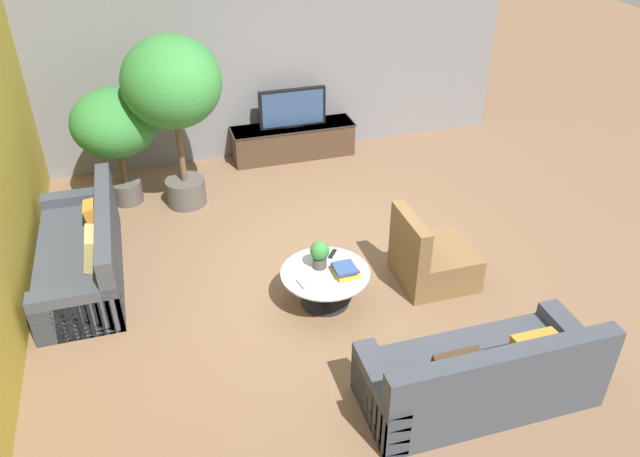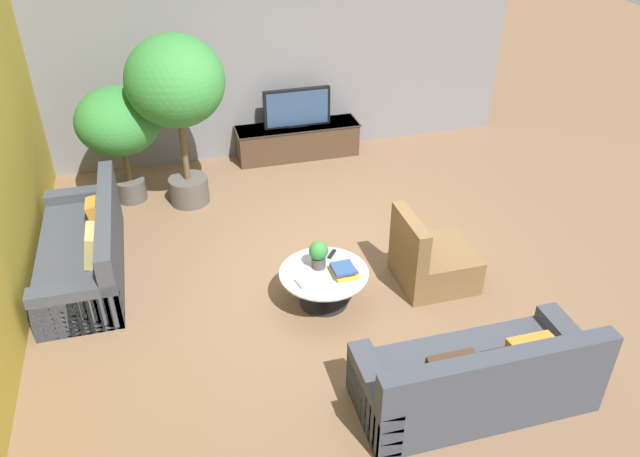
{
  "view_description": "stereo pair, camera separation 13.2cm",
  "coord_description": "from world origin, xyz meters",
  "views": [
    {
      "loc": [
        -1.76,
        -5.46,
        4.23
      ],
      "look_at": [
        -0.11,
        0.03,
        0.55
      ],
      "focal_mm": 35.0,
      "sensor_mm": 36.0,
      "label": 1
    },
    {
      "loc": [
        -1.63,
        -5.5,
        4.23
      ],
      "look_at": [
        -0.11,
        0.03,
        0.55
      ],
      "focal_mm": 35.0,
      "sensor_mm": 36.0,
      "label": 2
    }
  ],
  "objects": [
    {
      "name": "potted_palm_corner",
      "position": [
        -1.39,
        1.97,
        1.59
      ],
      "size": [
        1.2,
        1.2,
        2.24
      ],
      "color": "#514C47",
      "rests_on": "ground"
    },
    {
      "name": "potted_palm_tall",
      "position": [
        -2.14,
        2.24,
        1.09
      ],
      "size": [
        1.08,
        1.08,
        1.56
      ],
      "color": "#514C47",
      "rests_on": "ground"
    },
    {
      "name": "remote_black",
      "position": [
        -0.06,
        -0.27,
        0.4
      ],
      "size": [
        0.13,
        0.15,
        0.02
      ],
      "primitive_type": "cube",
      "rotation": [
        0.0,
        0.0,
        -0.66
      ],
      "color": "black",
      "rests_on": "coffee_table"
    },
    {
      "name": "back_wall_stone",
      "position": [
        0.0,
        3.26,
        1.5
      ],
      "size": [
        7.4,
        0.12,
        3.0
      ],
      "primitive_type": "cube",
      "color": "slate",
      "rests_on": "ground"
    },
    {
      "name": "remote_silver",
      "position": [
        -0.52,
        -0.68,
        0.4
      ],
      "size": [
        0.07,
        0.16,
        0.02
      ],
      "primitive_type": "cube",
      "rotation": [
        0.0,
        0.0,
        0.22
      ],
      "color": "gray",
      "rests_on": "coffee_table"
    },
    {
      "name": "media_console",
      "position": [
        0.33,
        2.94,
        0.26
      ],
      "size": [
        1.85,
        0.5,
        0.5
      ],
      "color": "#473323",
      "rests_on": "ground"
    },
    {
      "name": "book_stack",
      "position": [
        -0.04,
        -0.63,
        0.43
      ],
      "size": [
        0.26,
        0.3,
        0.09
      ],
      "color": "gold",
      "rests_on": "coffee_table"
    },
    {
      "name": "coffee_table",
      "position": [
        -0.23,
        -0.55,
        0.27
      ],
      "size": [
        0.93,
        0.93,
        0.39
      ],
      "color": "black",
      "rests_on": "ground"
    },
    {
      "name": "armchair_wicker",
      "position": [
        0.99,
        -0.51,
        0.27
      ],
      "size": [
        0.8,
        0.76,
        0.86
      ],
      "rotation": [
        0.0,
        0.0,
        1.57
      ],
      "color": "brown",
      "rests_on": "ground"
    },
    {
      "name": "ground_plane",
      "position": [
        0.0,
        0.0,
        0.0
      ],
      "size": [
        24.0,
        24.0,
        0.0
      ],
      "primitive_type": "plane",
      "color": "brown"
    },
    {
      "name": "couch_by_wall",
      "position": [
        -2.64,
        0.66,
        0.28
      ],
      "size": [
        0.84,
        2.17,
        0.84
      ],
      "rotation": [
        0.0,
        0.0,
        -1.57
      ],
      "color": "#3D424C",
      "rests_on": "ground"
    },
    {
      "name": "potted_plant_tabletop",
      "position": [
        -0.26,
        -0.44,
        0.56
      ],
      "size": [
        0.2,
        0.2,
        0.3
      ],
      "color": "#514C47",
      "rests_on": "coffee_table"
    },
    {
      "name": "couch_near_entry",
      "position": [
        0.65,
        -2.22,
        0.29
      ],
      "size": [
        2.03,
        0.84,
        0.84
      ],
      "rotation": [
        0.0,
        0.0,
        3.14
      ],
      "color": "#3D424C",
      "rests_on": "ground"
    },
    {
      "name": "television",
      "position": [
        0.33,
        2.94,
        0.78
      ],
      "size": [
        1.0,
        0.13,
        0.57
      ],
      "color": "black",
      "rests_on": "media_console"
    }
  ]
}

